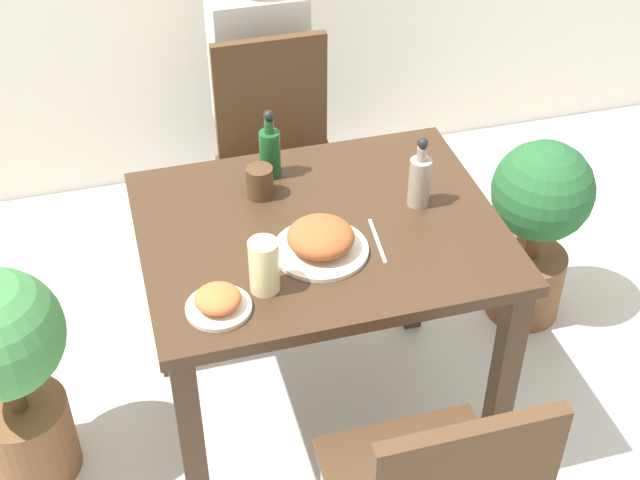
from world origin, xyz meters
name	(u,v)px	position (x,y,z in m)	size (l,w,h in m)	color
ground_plane	(320,417)	(0.00, 0.00, 0.00)	(16.00, 16.00, 0.00)	beige
dining_table	(320,263)	(0.00, 0.00, 0.65)	(0.96, 0.77, 0.78)	#3D2819
chair_far	(280,155)	(0.07, 0.77, 0.51)	(0.42, 0.42, 0.90)	#4C331E
food_plate	(321,240)	(-0.03, -0.11, 0.82)	(0.25, 0.25, 0.09)	beige
side_plate	(218,302)	(-0.32, -0.25, 0.80)	(0.16, 0.16, 0.06)	beige
drink_cup	(260,182)	(-0.12, 0.18, 0.82)	(0.07, 0.07, 0.09)	#4C331E
juice_glass	(264,266)	(-0.20, -0.21, 0.85)	(0.07, 0.07, 0.14)	beige
sauce_bottle	(270,151)	(-0.07, 0.27, 0.86)	(0.06, 0.06, 0.21)	#194C23
condiment_bottle	(420,179)	(0.28, 0.02, 0.86)	(0.06, 0.06, 0.21)	gray
fork_utensil	(262,261)	(-0.18, -0.11, 0.78)	(0.02, 0.18, 0.00)	silver
spoon_utensil	(377,241)	(0.13, -0.11, 0.78)	(0.03, 0.18, 0.00)	silver
potted_plant_left	(7,366)	(-0.88, 0.05, 0.44)	(0.36, 0.36, 0.74)	brown
potted_plant_right	(537,221)	(0.84, 0.29, 0.40)	(0.34, 0.34, 0.70)	brown
person_figure	(260,92)	(0.07, 1.09, 0.58)	(0.34, 0.22, 1.17)	#2D3347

